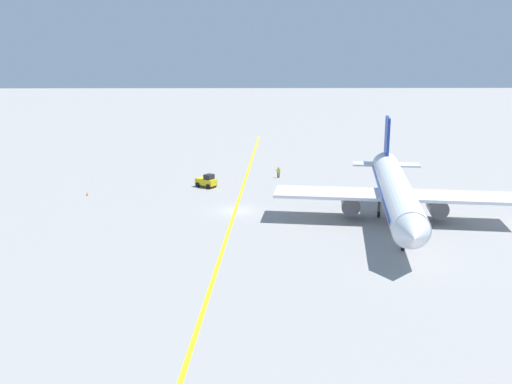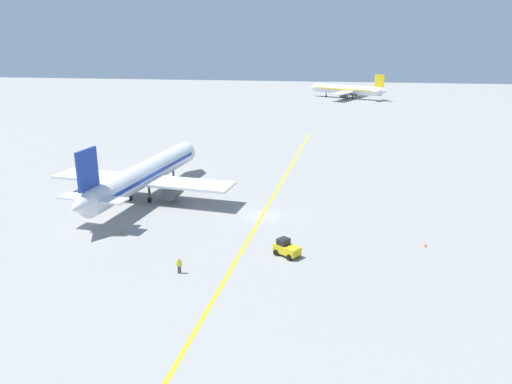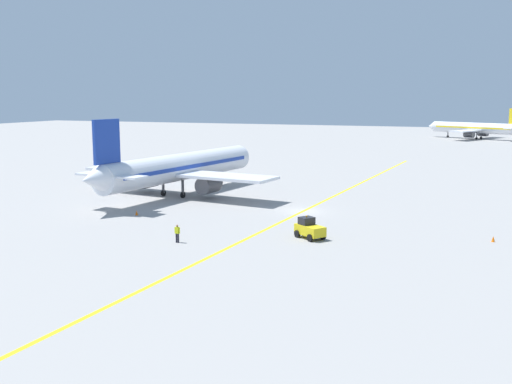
{
  "view_description": "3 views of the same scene",
  "coord_description": "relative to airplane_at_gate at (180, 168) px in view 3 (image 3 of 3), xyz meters",
  "views": [
    {
      "loc": [
        -1.71,
        71.84,
        20.57
      ],
      "look_at": [
        -2.58,
        1.82,
        2.87
      ],
      "focal_mm": 42.0,
      "sensor_mm": 36.0,
      "label": 1
    },
    {
      "loc": [
        8.44,
        -64.02,
        24.07
      ],
      "look_at": [
        -0.54,
        -2.36,
        4.13
      ],
      "focal_mm": 35.0,
      "sensor_mm": 36.0,
      "label": 2
    },
    {
      "loc": [
        19.56,
        -65.19,
        13.18
      ],
      "look_at": [
        -5.51,
        -0.85,
        2.06
      ],
      "focal_mm": 42.0,
      "sensor_mm": 36.0,
      "label": 3
    }
  ],
  "objects": [
    {
      "name": "ground_plane",
      "position": [
        18.67,
        -4.85,
        -3.71
      ],
      "size": [
        400.0,
        400.0,
        0.0
      ],
      "primitive_type": "plane",
      "color": "gray"
    },
    {
      "name": "apron_yellow_centreline",
      "position": [
        18.67,
        -4.85,
        -3.71
      ],
      "size": [
        8.42,
        119.76,
        0.01
      ],
      "primitive_type": "cube",
      "rotation": [
        0.0,
        0.0,
        -0.07
      ],
      "color": "yellow",
      "rests_on": "ground"
    },
    {
      "name": "airplane_at_gate",
      "position": [
        0.0,
        0.0,
        0.0
      ],
      "size": [
        28.45,
        35.51,
        10.6
      ],
      "color": "silver",
      "rests_on": "ground"
    },
    {
      "name": "airplane_distant_taxiing",
      "position": [
        34.01,
        126.78,
        -0.37
      ],
      "size": [
        29.97,
        24.74,
        9.54
      ],
      "color": "silver",
      "rests_on": "ground"
    },
    {
      "name": "baggage_tug_white",
      "position": [
        23.06,
        -17.35,
        -2.81
      ],
      "size": [
        3.31,
        2.97,
        2.11
      ],
      "color": "gold",
      "rests_on": "ground"
    },
    {
      "name": "ground_crew_worker",
      "position": [
        12.37,
        -23.33,
        -2.8
      ],
      "size": [
        0.58,
        0.26,
        1.68
      ],
      "color": "#23232D",
      "rests_on": "ground"
    },
    {
      "name": "traffic_cone_near_nose",
      "position": [
        1.98,
        -13.78,
        -3.43
      ],
      "size": [
        0.32,
        0.32,
        0.55
      ],
      "primitive_type": "cone",
      "color": "orange",
      "rests_on": "ground"
    },
    {
      "name": "traffic_cone_mid_apron",
      "position": [
        39.1,
        -12.59,
        -3.43
      ],
      "size": [
        0.32,
        0.32,
        0.55
      ],
      "primitive_type": "cone",
      "color": "orange",
      "rests_on": "ground"
    }
  ]
}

